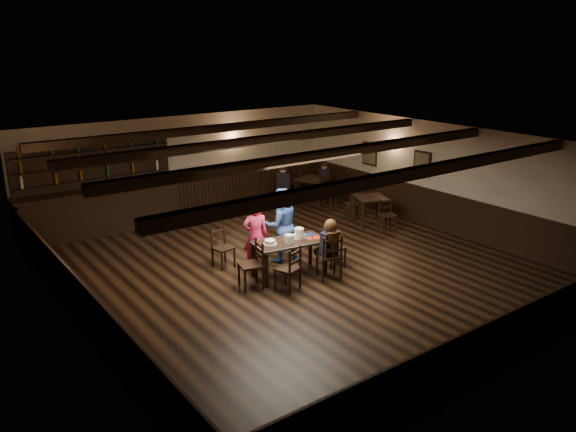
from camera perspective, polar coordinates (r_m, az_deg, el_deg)
ground at (r=11.98m, az=0.58°, el=-5.25°), size 10.00×10.00×0.00m
room_shell at (r=11.45m, az=0.53°, el=2.90°), size 9.02×10.02×2.71m
dining_table at (r=11.35m, az=0.16°, el=-2.97°), size 1.55×0.92×0.75m
chair_near_left at (r=10.70m, az=0.32°, el=-5.07°), size 0.53×0.52×0.90m
chair_near_right at (r=11.22m, az=4.35°, el=-3.86°), size 0.56×0.55×0.95m
chair_end_left at (r=10.88m, az=-3.41°, el=-4.52°), size 0.52×0.53×0.96m
chair_end_right at (r=11.90m, az=4.46°, el=-2.86°), size 0.47×0.48×0.86m
chair_far_pushed at (r=11.97m, az=-6.83°, el=-2.85°), size 0.45×0.43×0.84m
woman_pink at (r=11.61m, az=-3.33°, el=-2.04°), size 0.63×0.50×1.51m
man_blue at (r=12.05m, az=-0.76°, el=-0.93°), size 0.93×0.80×1.64m
seated_person at (r=11.18m, az=4.29°, el=-2.41°), size 0.34×0.51×0.83m
cake at (r=11.13m, az=-1.83°, el=-2.68°), size 0.28×0.28×0.09m
plate_stack_a at (r=11.18m, az=0.11°, el=-2.33°), size 0.18×0.18×0.17m
plate_stack_b at (r=11.40m, az=1.12°, el=-1.78°), size 0.19×0.19×0.23m
tea_light at (r=11.47m, az=0.31°, el=-2.14°), size 0.05×0.05×0.06m
salt_shaker at (r=11.42m, az=1.76°, el=-2.08°), size 0.04×0.04×0.10m
pepper_shaker at (r=11.45m, az=2.47°, el=-2.11°), size 0.03×0.03×0.08m
drink_glass at (r=11.54m, az=1.09°, el=-1.88°), size 0.06×0.06×0.10m
menu_red at (r=11.50m, az=2.52°, el=-2.21°), size 0.36×0.30×0.00m
menu_blue at (r=11.69m, az=1.99°, el=-1.89°), size 0.32×0.26×0.00m
bar_counter at (r=14.70m, az=-18.53°, el=1.16°), size 4.09×0.70×2.20m
back_table_a at (r=14.69m, az=8.38°, el=1.56°), size 0.99×0.99×0.75m
back_table_b at (r=16.48m, az=2.51°, el=3.50°), size 1.16×1.16×0.75m
bg_patron_left at (r=16.01m, az=-0.51°, el=3.86°), size 0.28×0.40×0.78m
bg_patron_right at (r=16.82m, az=3.69°, el=4.32°), size 0.25×0.36×0.69m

